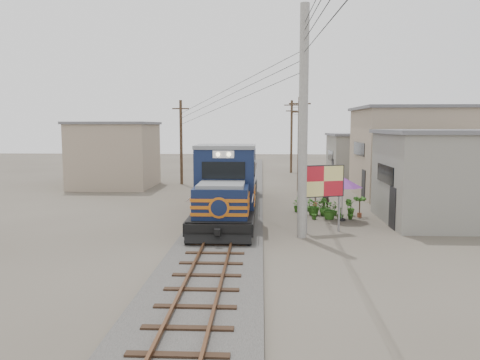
{
  "coord_description": "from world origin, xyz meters",
  "views": [
    {
      "loc": [
        1.73,
        -20.82,
        4.91
      ],
      "look_at": [
        0.65,
        2.36,
        2.2
      ],
      "focal_mm": 35.0,
      "sensor_mm": 36.0,
      "label": 1
    }
  ],
  "objects_px": {
    "billboard": "(323,183)",
    "vendor": "(325,196)",
    "market_umbrella": "(343,182)",
    "locomotive": "(231,184)"
  },
  "relations": [
    {
      "from": "market_umbrella",
      "to": "vendor",
      "type": "distance_m",
      "value": 3.55
    },
    {
      "from": "locomotive",
      "to": "market_umbrella",
      "type": "relative_size",
      "value": 5.73
    },
    {
      "from": "market_umbrella",
      "to": "vendor",
      "type": "bearing_deg",
      "value": 97.1
    },
    {
      "from": "locomotive",
      "to": "billboard",
      "type": "bearing_deg",
      "value": -44.9
    },
    {
      "from": "vendor",
      "to": "billboard",
      "type": "bearing_deg",
      "value": 61.06
    },
    {
      "from": "billboard",
      "to": "vendor",
      "type": "bearing_deg",
      "value": 62.75
    },
    {
      "from": "billboard",
      "to": "vendor",
      "type": "xyz_separation_m",
      "value": [
        0.95,
        6.11,
        -1.54
      ]
    },
    {
      "from": "locomotive",
      "to": "vendor",
      "type": "relative_size",
      "value": 10.26
    },
    {
      "from": "locomotive",
      "to": "vendor",
      "type": "xyz_separation_m",
      "value": [
        5.49,
        1.58,
        -0.93
      ]
    },
    {
      "from": "vendor",
      "to": "market_umbrella",
      "type": "bearing_deg",
      "value": 76.95
    }
  ]
}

